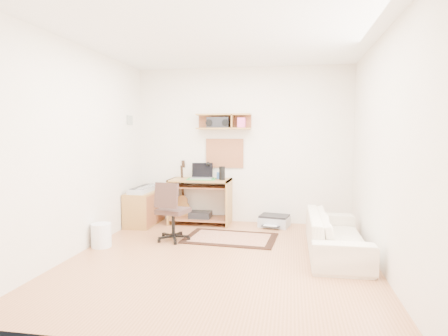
% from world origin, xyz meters
% --- Properties ---
extents(floor, '(3.60, 4.00, 0.01)m').
position_xyz_m(floor, '(0.00, 0.00, -0.01)').
color(floor, '#BE7D4F').
rests_on(floor, ground).
extents(ceiling, '(3.60, 4.00, 0.01)m').
position_xyz_m(ceiling, '(0.00, 0.00, 2.60)').
color(ceiling, white).
rests_on(ceiling, ground).
extents(back_wall, '(3.60, 0.01, 2.60)m').
position_xyz_m(back_wall, '(0.00, 2.00, 1.30)').
color(back_wall, white).
rests_on(back_wall, ground).
extents(left_wall, '(0.01, 4.00, 2.60)m').
position_xyz_m(left_wall, '(-1.80, 0.00, 1.30)').
color(left_wall, white).
rests_on(left_wall, ground).
extents(right_wall, '(0.01, 4.00, 2.60)m').
position_xyz_m(right_wall, '(1.80, 0.00, 1.30)').
color(right_wall, white).
rests_on(right_wall, ground).
extents(wall_shelf, '(0.90, 0.25, 0.26)m').
position_xyz_m(wall_shelf, '(-0.30, 1.88, 1.70)').
color(wall_shelf, '#AA7A3C').
rests_on(wall_shelf, back_wall).
extents(cork_board, '(0.64, 0.03, 0.49)m').
position_xyz_m(cork_board, '(-0.30, 1.98, 1.17)').
color(cork_board, tan).
rests_on(cork_board, back_wall).
extents(wall_photo, '(0.02, 0.20, 0.15)m').
position_xyz_m(wall_photo, '(-1.79, 1.50, 1.72)').
color(wall_photo, '#4C8CBF').
rests_on(wall_photo, left_wall).
extents(desk, '(1.00, 0.55, 0.75)m').
position_xyz_m(desk, '(-0.67, 1.73, 0.38)').
color(desk, '#AA7A3C').
rests_on(desk, floor).
extents(laptop, '(0.38, 0.38, 0.27)m').
position_xyz_m(laptop, '(-0.64, 1.71, 0.88)').
color(laptop, silver).
rests_on(laptop, desk).
extents(speaker, '(0.10, 0.10, 0.22)m').
position_xyz_m(speaker, '(-0.29, 1.68, 0.86)').
color(speaker, black).
rests_on(speaker, desk).
extents(desk_lamp, '(0.09, 0.09, 0.28)m').
position_xyz_m(desk_lamp, '(-0.51, 1.87, 0.89)').
color(desk_lamp, black).
rests_on(desk_lamp, desk).
extents(pencil_cup, '(0.08, 0.08, 0.11)m').
position_xyz_m(pencil_cup, '(-0.37, 1.83, 0.80)').
color(pencil_cup, '#33579A').
rests_on(pencil_cup, desk).
extents(boombox, '(0.37, 0.17, 0.19)m').
position_xyz_m(boombox, '(-0.39, 1.87, 1.68)').
color(boombox, black).
rests_on(boombox, wall_shelf).
extents(rug, '(1.35, 0.95, 0.02)m').
position_xyz_m(rug, '(-0.03, 0.88, 0.01)').
color(rug, '#CFB28B').
rests_on(rug, floor).
extents(task_chair, '(0.52, 0.52, 0.85)m').
position_xyz_m(task_chair, '(-0.80, 0.65, 0.42)').
color(task_chair, '#35241F').
rests_on(task_chair, floor).
extents(cabinet, '(0.40, 0.90, 0.55)m').
position_xyz_m(cabinet, '(-1.58, 1.55, 0.28)').
color(cabinet, '#AA7A3C').
rests_on(cabinet, floor).
extents(music_keyboard, '(0.26, 0.82, 0.07)m').
position_xyz_m(music_keyboard, '(-1.58, 1.55, 0.59)').
color(music_keyboard, '#B2B5BA').
rests_on(music_keyboard, cabinet).
extents(guitar, '(0.29, 0.19, 1.05)m').
position_xyz_m(guitar, '(-1.03, 1.86, 0.52)').
color(guitar, '#A76E33').
rests_on(guitar, floor).
extents(waste_basket, '(0.27, 0.27, 0.31)m').
position_xyz_m(waste_basket, '(-1.65, 0.18, 0.16)').
color(waste_basket, white).
rests_on(waste_basket, floor).
extents(printer, '(0.53, 0.45, 0.17)m').
position_xyz_m(printer, '(0.56, 1.74, 0.09)').
color(printer, '#A5A8AA').
rests_on(printer, floor).
extents(sofa, '(0.50, 1.72, 0.67)m').
position_xyz_m(sofa, '(1.38, 0.41, 0.34)').
color(sofa, beige).
rests_on(sofa, floor).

